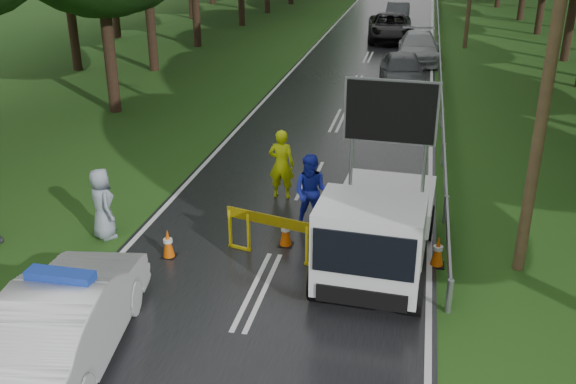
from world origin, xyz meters
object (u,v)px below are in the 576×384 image
(barrier, at_px, (277,227))
(queue_car_fourth, at_px, (397,13))
(queue_car_second, at_px, (418,47))
(officer, at_px, (281,164))
(queue_car_third, at_px, (390,27))
(civilian, at_px, (312,193))
(queue_car_first, at_px, (403,71))
(police_sedan, at_px, (67,319))
(work_truck, at_px, (377,228))

(barrier, xyz_separation_m, queue_car_fourth, (0.79, 35.38, -0.06))
(barrier, relative_size, queue_car_second, 0.47)
(officer, relative_size, queue_car_third, 0.33)
(civilian, distance_m, queue_car_second, 20.65)
(officer, height_order, queue_car_first, officer)
(queue_car_second, bearing_deg, queue_car_first, -96.56)
(barrier, height_order, queue_car_first, queue_car_first)
(queue_car_first, distance_m, queue_car_second, 6.22)
(queue_car_third, bearing_deg, queue_car_second, -78.07)
(police_sedan, relative_size, work_truck, 0.98)
(queue_car_second, bearing_deg, police_sedan, -102.77)
(barrier, relative_size, queue_car_fourth, 0.56)
(barrier, bearing_deg, officer, 115.00)
(barrier, xyz_separation_m, queue_car_first, (1.98, 15.96, 0.02))
(work_truck, relative_size, civilian, 2.61)
(barrier, distance_m, queue_car_third, 28.17)
(queue_car_first, bearing_deg, barrier, -103.84)
(work_truck, bearing_deg, police_sedan, -137.58)
(queue_car_first, bearing_deg, queue_car_second, 78.26)
(work_truck, distance_m, queue_car_first, 16.10)
(civilian, bearing_deg, officer, 126.34)
(barrier, bearing_deg, police_sedan, -109.06)
(police_sedan, distance_m, officer, 7.62)
(barrier, xyz_separation_m, officer, (-0.63, 3.30, 0.18))
(queue_car_third, bearing_deg, police_sedan, -100.75)
(work_truck, height_order, queue_car_third, work_truck)
(officer, bearing_deg, civilian, 124.30)
(police_sedan, xyz_separation_m, civilian, (3.13, 5.66, 0.18))
(officer, distance_m, queue_car_first, 12.93)
(queue_car_second, height_order, queue_car_third, queue_car_third)
(police_sedan, distance_m, queue_car_first, 20.54)
(work_truck, xyz_separation_m, civilian, (-1.67, 1.75, -0.09))
(barrier, bearing_deg, queue_car_second, 97.75)
(police_sedan, distance_m, civilian, 6.47)
(queue_car_fourth, bearing_deg, queue_car_third, -89.23)
(officer, xyz_separation_m, queue_car_first, (2.61, 12.66, -0.15))
(work_truck, bearing_deg, officer, 132.05)
(work_truck, height_order, barrier, work_truck)
(work_truck, bearing_deg, queue_car_second, 92.25)
(queue_car_second, relative_size, queue_car_third, 0.88)
(civilian, bearing_deg, queue_car_third, 92.70)
(queue_car_first, distance_m, queue_car_fourth, 19.46)
(police_sedan, distance_m, queue_car_fourth, 39.58)
(civilian, xyz_separation_m, queue_car_fourth, (0.32, 33.77, -0.23))
(civilian, bearing_deg, police_sedan, -115.69)
(queue_car_fourth, bearing_deg, queue_car_second, -81.22)
(queue_car_second, bearing_deg, barrier, -98.08)
(police_sedan, relative_size, queue_car_third, 0.83)
(police_sedan, height_order, civilian, civilian)
(civilian, height_order, queue_car_first, civilian)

